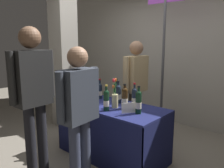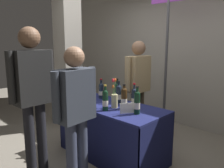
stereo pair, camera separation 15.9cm
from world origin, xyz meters
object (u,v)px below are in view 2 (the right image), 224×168
concrete_pillar (68,45)px  taster_foreground_right (76,107)px  wine_glass_near_vendor (81,97)px  tasting_table (112,121)px  flower_vase (114,99)px  display_bottle_0 (137,102)px  booth_signpost (167,49)px  vendor_presenter (138,82)px  featured_wine_bottle (117,92)px

concrete_pillar → taster_foreground_right: 2.14m
concrete_pillar → wine_glass_near_vendor: concrete_pillar is taller
tasting_table → flower_vase: (0.09, -0.05, 0.35)m
wine_glass_near_vendor → display_bottle_0: bearing=14.0°
concrete_pillar → tasting_table: size_ratio=2.06×
concrete_pillar → booth_signpost: bearing=25.7°
vendor_presenter → taster_foreground_right: size_ratio=1.04×
wine_glass_near_vendor → vendor_presenter: vendor_presenter is taller
tasting_table → featured_wine_bottle: bearing=116.9°
display_bottle_0 → tasting_table: bearing=173.8°
taster_foreground_right → vendor_presenter: bearing=7.6°
tasting_table → wine_glass_near_vendor: 0.55m
wine_glass_near_vendor → vendor_presenter: bearing=76.4°
concrete_pillar → display_bottle_0: concrete_pillar is taller
display_bottle_0 → taster_foreground_right: bearing=-110.8°
tasting_table → taster_foreground_right: taster_foreground_right is taller
tasting_table → booth_signpost: booth_signpost is taller
display_bottle_0 → vendor_presenter: (-0.58, 0.77, 0.08)m
booth_signpost → featured_wine_bottle: bearing=-104.6°
taster_foreground_right → display_bottle_0: bearing=-25.4°
tasting_table → booth_signpost: size_ratio=0.63×
concrete_pillar → flower_vase: 1.79m
display_bottle_0 → wine_glass_near_vendor: size_ratio=2.47×
flower_vase → vendor_presenter: bearing=105.2°
featured_wine_bottle → wine_glass_near_vendor: bearing=-116.2°
tasting_table → vendor_presenter: size_ratio=0.93×
booth_signpost → display_bottle_0: bearing=-74.1°
tasting_table → flower_vase: size_ratio=3.78×
concrete_pillar → display_bottle_0: bearing=-11.8°
flower_vase → booth_signpost: 1.35m
wine_glass_near_vendor → vendor_presenter: size_ratio=0.09×
wine_glass_near_vendor → booth_signpost: (0.48, 1.41, 0.63)m
wine_glass_near_vendor → taster_foreground_right: taster_foreground_right is taller
display_bottle_0 → wine_glass_near_vendor: (-0.82, -0.21, -0.04)m
display_bottle_0 → taster_foreground_right: taster_foreground_right is taller
vendor_presenter → display_bottle_0: bearing=36.7°
vendor_presenter → wine_glass_near_vendor: bearing=-14.2°
display_bottle_0 → booth_signpost: bearing=105.9°
taster_foreground_right → tasting_table: bearing=10.3°
tasting_table → display_bottle_0: display_bottle_0 is taller
wine_glass_near_vendor → taster_foreground_right: bearing=-42.1°
concrete_pillar → featured_wine_bottle: bearing=-5.6°
vendor_presenter → taster_foreground_right: 1.51m
vendor_presenter → flower_vase: bearing=14.7°
booth_signpost → taster_foreground_right: bearing=-87.8°
taster_foreground_right → concrete_pillar: bearing=52.3°
tasting_table → featured_wine_bottle: size_ratio=4.47×
featured_wine_bottle → display_bottle_0: size_ratio=0.98×
display_bottle_0 → concrete_pillar: bearing=168.2°
taster_foreground_right → booth_signpost: bearing=-2.3°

